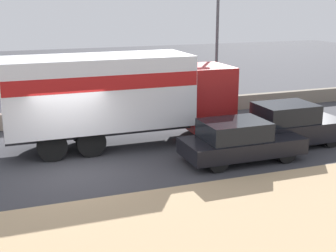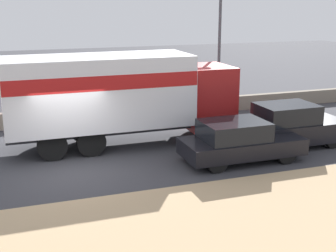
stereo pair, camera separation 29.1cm
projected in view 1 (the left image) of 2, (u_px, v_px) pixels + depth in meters
name	position (u px, v px, depth m)	size (l,w,h in m)	color
ground_plane	(76.00, 171.00, 15.40)	(80.00, 80.00, 0.00)	#38383D
dirt_shoulder_foreground	(118.00, 251.00, 10.49)	(60.00, 6.02, 0.04)	tan
stone_wall_backdrop	(52.00, 118.00, 20.89)	(60.00, 0.35, 0.72)	gray
street_lamp	(217.00, 42.00, 22.37)	(0.56, 0.28, 5.98)	#4C4C51
box_truck	(115.00, 93.00, 17.56)	(8.73, 2.59, 3.49)	maroon
car_hatchback	(239.00, 141.00, 16.25)	(4.22, 1.82, 1.46)	black
car_sedan_second	(290.00, 125.00, 17.96)	(4.15, 1.81, 1.66)	black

